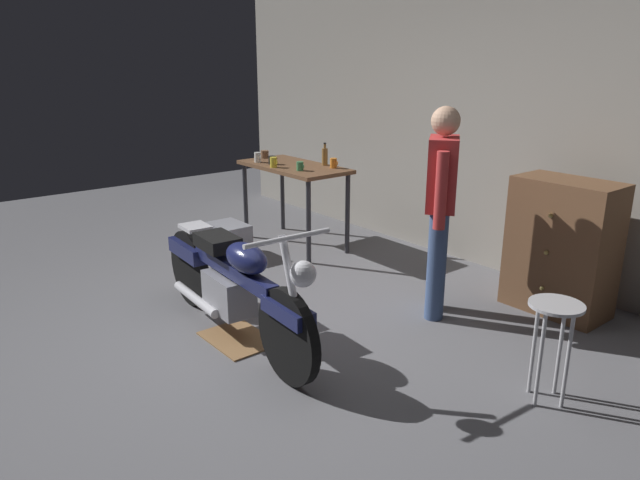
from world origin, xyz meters
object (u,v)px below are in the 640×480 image
Objects in this scene: wooden_dresser at (562,247)px; mug_brown_stoneware at (265,154)px; mug_white_ceramic at (258,157)px; person_standing at (441,204)px; bottle at (325,156)px; shop_stool at (554,326)px; storage_bin at (229,239)px; motorcycle at (232,282)px; mug_green_speckled at (300,166)px; mug_orange_travel at (334,163)px; mug_yellow_tall at (274,162)px; mug_black_matte at (272,160)px.

wooden_dresser reaches higher than mug_brown_stoneware.
person_standing is at bearing -0.03° from mug_white_ceramic.
mug_white_ceramic is 0.76m from bottle.
shop_stool is at bearing -6.77° from mug_white_ceramic.
person_standing is at bearing 13.01° from storage_bin.
mug_green_speckled is (-1.25, 1.58, 0.50)m from motorcycle.
storage_bin is 1.83× the size of bottle.
person_standing is 1.52× the size of wooden_dresser.
person_standing is at bearing -125.41° from wooden_dresser.
mug_orange_travel is (-1.79, 0.42, 0.03)m from person_standing.
motorcycle is 2.07m from mug_green_speckled.
motorcycle is at bearing -151.24° from shop_stool.
mug_yellow_tall is (-1.57, 1.47, 0.50)m from motorcycle.
wooden_dresser is at bearing 25.02° from storage_bin.
mug_white_ceramic is (-0.69, -0.06, 0.01)m from mug_green_speckled.
mug_brown_stoneware is (-3.36, -0.61, 0.39)m from wooden_dresser.
mug_yellow_tall is 0.98× the size of mug_black_matte.
mug_brown_stoneware is 0.28m from mug_white_ceramic.
person_standing is at bearing -13.08° from bottle.
mug_orange_travel is 0.98× the size of mug_yellow_tall.
motorcycle is 2.19m from shop_stool.
bottle is at bearing 38.42° from person_standing.
mug_green_speckled is 0.34m from mug_yellow_tall.
mug_green_speckled is 0.95× the size of mug_black_matte.
mug_orange_travel is (-1.14, 1.94, 0.50)m from motorcycle.
person_standing is 2.61× the size of shop_stool.
person_standing is at bearing 1.05° from mug_yellow_tall.
wooden_dresser reaches higher than mug_white_ceramic.
storage_bin is at bearing -61.15° from mug_brown_stoneware.
mug_green_speckled is 0.43× the size of bottle.
wooden_dresser is 4.56× the size of bottle.
mug_white_ceramic reaches higher than motorcycle.
mug_green_speckled reaches higher than mug_black_matte.
shop_stool is 5.81× the size of mug_black_matte.
bottle reaches higher than mug_brown_stoneware.
person_standing is at bearing 70.65° from motorcycle.
mug_brown_stoneware reaches higher than storage_bin.
mug_brown_stoneware is at bearing 154.91° from mug_yellow_tall.
bottle is at bearing 64.44° from mug_yellow_tall.
motorcycle is 18.45× the size of mug_brown_stoneware.
motorcycle is 9.09× the size of bottle.
wooden_dresser is 9.27× the size of mug_brown_stoneware.
storage_bin is 4.06× the size of mug_white_ceramic.
mug_brown_stoneware is at bearing 170.54° from shop_stool.
mug_yellow_tall is at bearing -6.50° from mug_white_ceramic.
mug_white_ceramic reaches higher than mug_orange_travel.
motorcycle is 4.98× the size of storage_bin.
mug_black_matte reaches higher than mug_brown_stoneware.
shop_stool reaches higher than storage_bin.
mug_orange_travel reaches higher than motorcycle.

